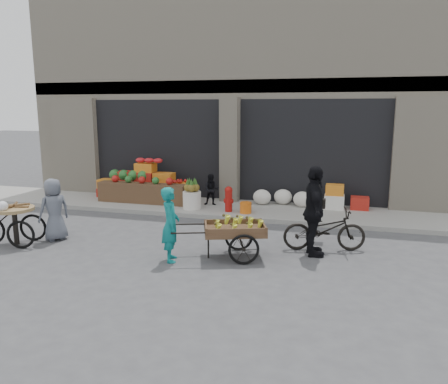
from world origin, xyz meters
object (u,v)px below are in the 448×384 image
(orange_bucket, at_px, (246,208))
(vendor_grey, at_px, (54,210))
(fire_hydrant, at_px, (229,198))
(banana_cart, at_px, (233,228))
(seated_person, at_px, (211,190))
(vendor_woman, at_px, (170,224))
(cyclist, at_px, (314,211))
(tricycle_cart, at_px, (15,220))
(bicycle, at_px, (324,229))
(pineapple_bin, at_px, (192,200))

(orange_bucket, distance_m, vendor_grey, 4.92)
(fire_hydrant, distance_m, vendor_grey, 4.58)
(fire_hydrant, xyz_separation_m, banana_cart, (0.98, -3.32, 0.12))
(fire_hydrant, bearing_deg, vendor_grey, -134.54)
(seated_person, distance_m, vendor_woman, 4.51)
(banana_cart, xyz_separation_m, cyclist, (1.54, 0.57, 0.30))
(fire_hydrant, height_order, tricycle_cart, tricycle_cart)
(banana_cart, bearing_deg, seated_person, 93.06)
(orange_bucket, relative_size, seated_person, 0.34)
(banana_cart, distance_m, cyclist, 1.67)
(vendor_grey, bearing_deg, vendor_woman, 108.82)
(bicycle, xyz_separation_m, cyclist, (-0.20, -0.40, 0.47))
(seated_person, relative_size, cyclist, 0.50)
(banana_cart, xyz_separation_m, bicycle, (1.74, 0.97, -0.17))
(vendor_woman, distance_m, bicycle, 3.23)
(tricycle_cart, bearing_deg, pineapple_bin, 41.37)
(bicycle, bearing_deg, pineapple_bin, 44.90)
(fire_hydrant, bearing_deg, pineapple_bin, 177.40)
(seated_person, bearing_deg, tricycle_cart, -135.26)
(vendor_woman, distance_m, vendor_grey, 3.11)
(vendor_grey, height_order, bicycle, vendor_grey)
(tricycle_cart, bearing_deg, banana_cart, -7.65)
(tricycle_cart, xyz_separation_m, bicycle, (6.56, 1.44, -0.11))
(vendor_woman, distance_m, cyclist, 2.88)
(cyclist, bearing_deg, banana_cart, 97.45)
(fire_hydrant, xyz_separation_m, seated_person, (-0.70, 0.65, 0.08))
(fire_hydrant, distance_m, banana_cart, 3.47)
(fire_hydrant, relative_size, banana_cart, 0.32)
(fire_hydrant, height_order, seated_person, seated_person)
(fire_hydrant, relative_size, seated_person, 0.76)
(fire_hydrant, xyz_separation_m, vendor_grey, (-3.21, -3.26, 0.21))
(vendor_woman, bearing_deg, vendor_grey, 58.45)
(pineapple_bin, distance_m, bicycle, 4.51)
(pineapple_bin, relative_size, seated_person, 0.56)
(orange_bucket, bearing_deg, banana_cart, -81.72)
(vendor_woman, xyz_separation_m, bicycle, (2.86, 1.47, -0.29))
(banana_cart, distance_m, tricycle_cart, 4.83)
(tricycle_cart, relative_size, cyclist, 0.79)
(pineapple_bin, bearing_deg, vendor_woman, -76.14)
(bicycle, bearing_deg, tricycle_cart, 89.39)
(seated_person, height_order, banana_cart, seated_person)
(vendor_grey, bearing_deg, banana_cart, 118.36)
(bicycle, bearing_deg, orange_bucket, 31.03)
(banana_cart, bearing_deg, vendor_grey, 159.29)
(pineapple_bin, distance_m, seated_person, 0.75)
(vendor_woman, height_order, bicycle, vendor_woman)
(fire_hydrant, distance_m, tricycle_cart, 5.39)
(pineapple_bin, height_order, fire_hydrant, fire_hydrant)
(banana_cart, relative_size, tricycle_cart, 1.50)
(seated_person, distance_m, vendor_grey, 4.65)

